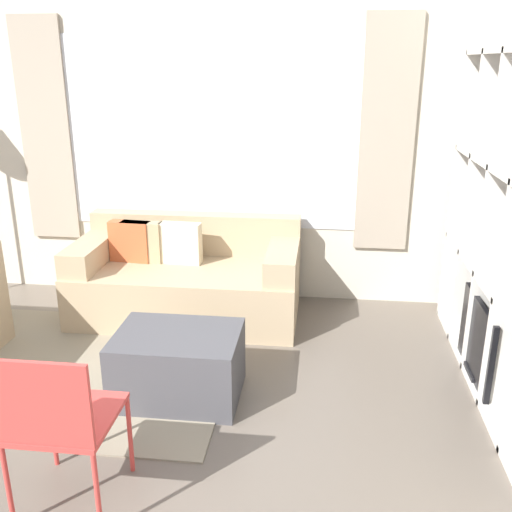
# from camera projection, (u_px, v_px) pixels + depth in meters

# --- Properties ---
(wall_back) EXTENTS (5.89, 0.11, 2.70)m
(wall_back) POSITION_uv_depth(u_px,v_px,m) (212.00, 144.00, 4.87)
(wall_back) COLOR beige
(wall_back) RESTS_ON ground_plane
(area_rug) EXTENTS (2.32, 1.75, 0.01)m
(area_rug) POSITION_uv_depth(u_px,v_px,m) (66.00, 367.00, 3.98)
(area_rug) COLOR gray
(area_rug) RESTS_ON ground_plane
(couch_main) EXTENTS (1.82, 0.92, 0.79)m
(couch_main) POSITION_uv_depth(u_px,v_px,m) (187.00, 279.00, 4.75)
(couch_main) COLOR tan
(couch_main) RESTS_ON ground_plane
(ottoman) EXTENTS (0.77, 0.57, 0.43)m
(ottoman) POSITION_uv_depth(u_px,v_px,m) (178.00, 365.00, 3.59)
(ottoman) COLOR #47474C
(ottoman) RESTS_ON ground_plane
(folding_chair) EXTENTS (0.44, 0.46, 0.86)m
(folding_chair) POSITION_uv_depth(u_px,v_px,m) (58.00, 417.00, 2.55)
(folding_chair) COLOR #CC3D38
(folding_chair) RESTS_ON ground_plane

